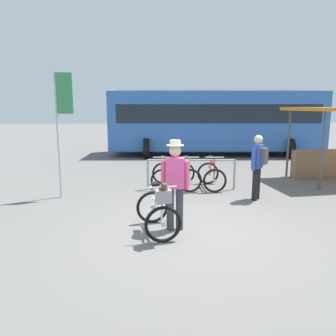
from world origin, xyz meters
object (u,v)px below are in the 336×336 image
object	(u,v)px
featured_bicycle	(159,209)
person_with_featured_bike	(175,181)
racked_bike_lime	(187,176)
bus_distant	(215,119)
pedestrian_with_backpack	(258,163)
banner_flag	(62,110)
market_stall	(336,136)
racked_bike_yellow	(163,176)
racked_bike_red	(211,176)

from	to	relation	value
featured_bicycle	person_with_featured_bike	distance (m)	0.61
racked_bike_lime	bus_distant	bearing A→B (deg)	71.16
racked_bike_lime	pedestrian_with_backpack	distance (m)	2.17
bus_distant	banner_flag	bearing A→B (deg)	-126.90
banner_flag	racked_bike_lime	bearing A→B (deg)	12.19
bus_distant	market_stall	bearing A→B (deg)	-65.75
person_with_featured_bike	bus_distant	world-z (taller)	bus_distant
racked_bike_yellow	featured_bicycle	size ratio (longest dim) A/B	0.94
racked_bike_red	pedestrian_with_backpack	distance (m)	1.67
person_with_featured_bike	pedestrian_with_backpack	xyz separation A→B (m)	(2.27, 1.89, -0.01)
racked_bike_lime	market_stall	world-z (taller)	market_stall
pedestrian_with_backpack	bus_distant	size ratio (longest dim) A/B	0.16
banner_flag	bus_distant	bearing A→B (deg)	53.10
bus_distant	racked_bike_yellow	bearing A→B (deg)	-114.21
racked_bike_red	featured_bicycle	xyz separation A→B (m)	(-1.70, -3.41, 0.12)
racked_bike_lime	person_with_featured_bike	xyz separation A→B (m)	(-0.69, -3.24, 0.58)
racked_bike_lime	featured_bicycle	size ratio (longest dim) A/B	0.90
pedestrian_with_backpack	banner_flag	distance (m)	5.07
racked_bike_red	person_with_featured_bike	xyz separation A→B (m)	(-1.38, -3.18, 0.58)
racked_bike_yellow	racked_bike_lime	distance (m)	0.70
racked_bike_lime	featured_bicycle	xyz separation A→B (m)	(-1.01, -3.47, 0.12)
racked_bike_lime	market_stall	xyz separation A→B (m)	(4.91, 0.86, 1.03)
racked_bike_red	market_stall	distance (m)	4.43
racked_bike_yellow	person_with_featured_bike	xyz separation A→B (m)	(0.01, -3.31, 0.58)
featured_bicycle	pedestrian_with_backpack	distance (m)	3.38
person_with_featured_bike	racked_bike_yellow	bearing A→B (deg)	90.20
racked_bike_yellow	market_stall	bearing A→B (deg)	8.11
racked_bike_yellow	market_stall	size ratio (longest dim) A/B	0.35
person_with_featured_bike	market_stall	size ratio (longest dim) A/B	0.52
racked_bike_lime	banner_flag	bearing A→B (deg)	-167.81
banner_flag	featured_bicycle	bearing A→B (deg)	-50.70
pedestrian_with_backpack	bus_distant	xyz separation A→B (m)	(0.69, 8.04, 0.80)
featured_bicycle	racked_bike_yellow	bearing A→B (deg)	84.98
racked_bike_lime	market_stall	distance (m)	5.09
featured_bicycle	banner_flag	bearing A→B (deg)	129.30
pedestrian_with_backpack	featured_bicycle	bearing A→B (deg)	-140.89
person_with_featured_bike	pedestrian_with_backpack	bearing A→B (deg)	39.66
racked_bike_lime	banner_flag	xyz separation A→B (m)	(-3.27, -0.71, 1.86)
racked_bike_yellow	bus_distant	distance (m)	7.39
racked_bike_lime	racked_bike_yellow	bearing A→B (deg)	175.01
person_with_featured_bike	banner_flag	world-z (taller)	banner_flag
bus_distant	featured_bicycle	bearing A→B (deg)	-107.95
racked_bike_yellow	racked_bike_red	distance (m)	1.40
racked_bike_yellow	racked_bike_lime	bearing A→B (deg)	-4.99
racked_bike_red	racked_bike_lime	bearing A→B (deg)	175.01
person_with_featured_bike	bus_distant	distance (m)	10.39
bus_distant	banner_flag	distance (m)	9.26
racked_bike_yellow	person_with_featured_bike	bearing A→B (deg)	-89.80
pedestrian_with_backpack	market_stall	world-z (taller)	market_stall
banner_flag	pedestrian_with_backpack	bearing A→B (deg)	-7.65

